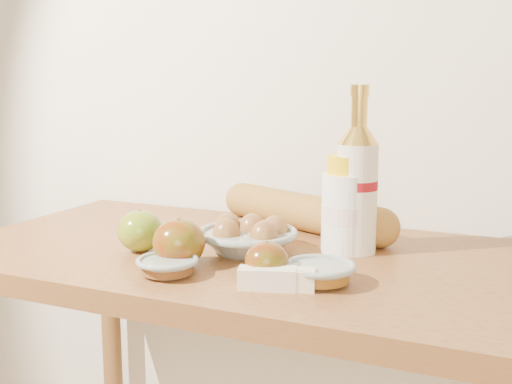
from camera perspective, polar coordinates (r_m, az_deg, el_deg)
back_wall at (r=1.47m, az=5.93°, el=13.13°), size 3.50×0.02×2.60m
table at (r=1.24m, az=0.58°, el=-10.87°), size 1.20×0.60×0.90m
bourbon_bottle at (r=1.20m, az=8.97°, el=0.55°), size 0.09×0.09×0.31m
cream_bottle at (r=1.21m, az=8.00°, el=-1.36°), size 0.09×0.09×0.18m
egg_bowl at (r=1.20m, az=-0.71°, el=-4.07°), size 0.22×0.22×0.07m
baguette at (r=1.37m, az=4.30°, el=-1.80°), size 0.46×0.25×0.08m
apple_yellowgreen at (r=1.22m, az=-10.25°, el=-3.41°), size 0.11×0.11×0.08m
apple_redgreen_front at (r=1.12m, az=-6.86°, el=-4.48°), size 0.10×0.10×0.08m
apple_redgreen_right at (r=1.03m, az=0.96°, el=-6.21°), size 0.08×0.08×0.07m
sugar_bowl at (r=1.08m, az=-7.87°, el=-6.53°), size 0.11×0.11×0.03m
syrup_bowl at (r=1.03m, az=5.69°, el=-7.13°), size 0.12×0.12×0.03m
butter_stick at (r=1.00m, az=1.82°, el=-7.73°), size 0.12×0.07×0.03m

